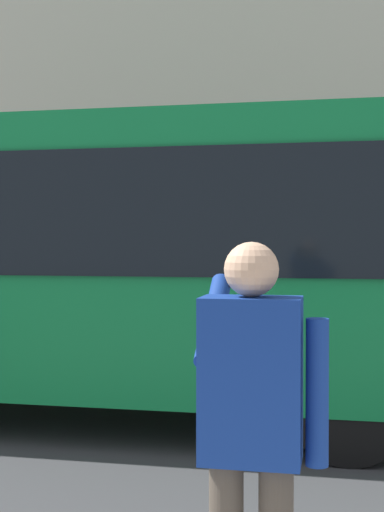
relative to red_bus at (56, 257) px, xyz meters
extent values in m
plane|color=#38383A|center=(-1.46, -0.09, -1.68)|extent=(60.00, 60.00, 0.00)
cube|color=beige|center=(-1.46, -6.89, 4.32)|extent=(28.00, 0.80, 12.00)
cube|color=#0F7238|center=(-0.02, -0.01, 0.02)|extent=(9.00, 2.50, 2.60)
cube|color=black|center=(-0.02, 1.25, 0.42)|extent=(7.60, 0.06, 1.10)
cylinder|color=black|center=(-3.02, -1.11, -1.18)|extent=(1.00, 0.28, 1.00)
cylinder|color=black|center=(-3.02, 1.09, -1.18)|extent=(1.00, 0.28, 1.00)
cube|color=navy|center=(-2.59, 4.29, -0.38)|extent=(0.40, 0.24, 0.66)
sphere|color=#D8A884|center=(-2.59, 4.29, 0.06)|extent=(0.22, 0.22, 0.22)
cylinder|color=navy|center=(-2.85, 4.29, -0.42)|extent=(0.09, 0.09, 0.58)
cylinder|color=navy|center=(-2.41, 4.13, -0.16)|extent=(0.09, 0.48, 0.37)
cube|color=black|center=(-2.49, 3.99, 0.04)|extent=(0.07, 0.01, 0.14)
camera|label=1|loc=(-2.93, 7.10, 0.17)|focal=49.90mm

